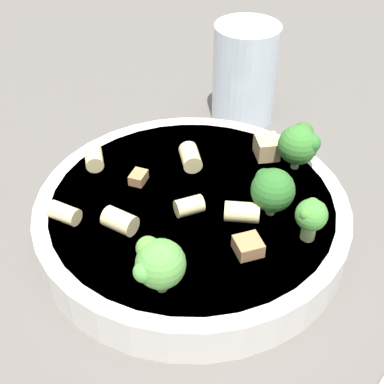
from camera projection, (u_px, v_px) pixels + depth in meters
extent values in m
plane|color=#5B5651|center=(192.00, 232.00, 0.46)|extent=(2.00, 2.00, 0.00)
cylinder|color=silver|center=(192.00, 217.00, 0.45)|extent=(0.26, 0.26, 0.03)
cylinder|color=beige|center=(192.00, 204.00, 0.44)|extent=(0.23, 0.23, 0.01)
torus|color=silver|center=(192.00, 203.00, 0.44)|extent=(0.25, 0.25, 0.00)
cylinder|color=#93B766|center=(162.00, 282.00, 0.36)|extent=(0.01, 0.01, 0.01)
sphere|color=#569942|center=(161.00, 264.00, 0.35)|extent=(0.03, 0.03, 0.03)
sphere|color=#529C42|center=(144.00, 272.00, 0.34)|extent=(0.01, 0.01, 0.01)
sphere|color=#59973C|center=(148.00, 248.00, 0.35)|extent=(0.02, 0.02, 0.02)
cylinder|color=#93B766|center=(271.00, 207.00, 0.42)|extent=(0.01, 0.01, 0.01)
sphere|color=#2D6B28|center=(273.00, 190.00, 0.41)|extent=(0.03, 0.03, 0.03)
sphere|color=#2F6128|center=(281.00, 182.00, 0.42)|extent=(0.02, 0.02, 0.02)
sphere|color=#286324|center=(265.00, 178.00, 0.41)|extent=(0.02, 0.02, 0.02)
cylinder|color=#84AD60|center=(295.00, 161.00, 0.47)|extent=(0.01, 0.01, 0.01)
sphere|color=#387A2D|center=(298.00, 145.00, 0.46)|extent=(0.03, 0.03, 0.03)
sphere|color=#39682B|center=(303.00, 133.00, 0.46)|extent=(0.02, 0.02, 0.02)
sphere|color=#31732C|center=(311.00, 143.00, 0.45)|extent=(0.02, 0.02, 0.02)
cylinder|color=#93B766|center=(308.00, 230.00, 0.40)|extent=(0.01, 0.01, 0.02)
sphere|color=#478E38|center=(311.00, 215.00, 0.39)|extent=(0.02, 0.02, 0.02)
sphere|color=#448C32|center=(313.00, 205.00, 0.39)|extent=(0.01, 0.01, 0.01)
sphere|color=#437C37|center=(319.00, 208.00, 0.39)|extent=(0.01, 0.01, 0.01)
sphere|color=#488330|center=(304.00, 216.00, 0.38)|extent=(0.01, 0.01, 0.01)
cylinder|color=beige|center=(64.00, 213.00, 0.42)|extent=(0.03, 0.01, 0.01)
cylinder|color=beige|center=(240.00, 215.00, 0.41)|extent=(0.03, 0.03, 0.02)
cylinder|color=beige|center=(190.00, 157.00, 0.47)|extent=(0.03, 0.03, 0.02)
cylinder|color=beige|center=(189.00, 206.00, 0.42)|extent=(0.02, 0.03, 0.01)
cylinder|color=beige|center=(92.00, 160.00, 0.47)|extent=(0.03, 0.03, 0.02)
cylinder|color=beige|center=(120.00, 221.00, 0.41)|extent=(0.03, 0.02, 0.02)
cube|color=tan|center=(267.00, 147.00, 0.48)|extent=(0.03, 0.03, 0.02)
cube|color=#A87A4C|center=(248.00, 246.00, 0.39)|extent=(0.03, 0.03, 0.01)
cube|color=#A87A4C|center=(140.00, 176.00, 0.46)|extent=(0.01, 0.02, 0.01)
cylinder|color=silver|center=(245.00, 73.00, 0.57)|extent=(0.07, 0.07, 0.11)
cylinder|color=silver|center=(243.00, 95.00, 0.59)|extent=(0.06, 0.06, 0.05)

